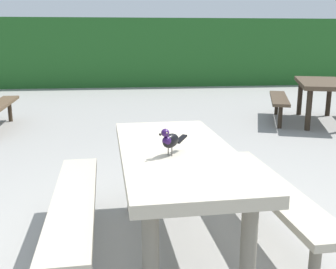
{
  "coord_description": "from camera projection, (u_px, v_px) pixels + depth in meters",
  "views": [
    {
      "loc": [
        -0.31,
        -2.43,
        1.47
      ],
      "look_at": [
        -0.01,
        0.14,
        0.84
      ],
      "focal_mm": 42.56,
      "sensor_mm": 36.0,
      "label": 1
    }
  ],
  "objects": [
    {
      "name": "ground_plane",
      "position": [
        173.0,
        258.0,
        2.73
      ],
      "size": [
        60.0,
        60.0,
        0.0
      ],
      "primitive_type": "plane",
      "color": "gray"
    },
    {
      "name": "hedge_wall",
      "position": [
        130.0,
        52.0,
        12.88
      ],
      "size": [
        28.0,
        1.95,
        2.06
      ],
      "primitive_type": "cube",
      "color": "#235B23",
      "rests_on": "ground"
    },
    {
      "name": "picnic_table_foreground",
      "position": [
        177.0,
        175.0,
        2.73
      ],
      "size": [
        1.75,
        1.83,
        0.74
      ],
      "color": "#B2A893",
      "rests_on": "ground"
    },
    {
      "name": "bird_grackle",
      "position": [
        170.0,
        140.0,
        2.51
      ],
      "size": [
        0.21,
        0.23,
        0.18
      ],
      "color": "black",
      "rests_on": "picnic_table_foreground"
    },
    {
      "name": "picnic_table_mid_left",
      "position": [
        321.0,
        91.0,
        6.99
      ],
      "size": [
        2.15,
        2.16,
        0.74
      ],
      "color": "#473828",
      "rests_on": "ground"
    }
  ]
}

